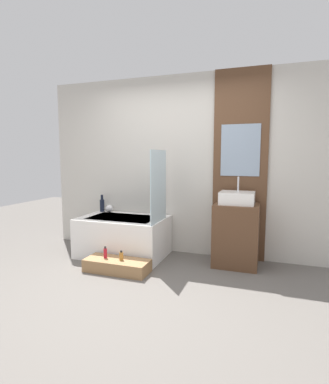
% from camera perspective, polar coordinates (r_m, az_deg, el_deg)
% --- Properties ---
extents(ground_plane, '(12.00, 12.00, 0.00)m').
position_cam_1_polar(ground_plane, '(3.28, -5.51, -19.17)').
color(ground_plane, '#605B56').
extents(wall_tiled_back, '(4.20, 0.06, 2.60)m').
position_cam_1_polar(wall_tiled_back, '(4.44, 2.90, 5.04)').
color(wall_tiled_back, beige).
rests_on(wall_tiled_back, ground_plane).
extents(wall_wood_accent, '(0.73, 0.04, 2.60)m').
position_cam_1_polar(wall_wood_accent, '(4.22, 14.17, 4.96)').
color(wall_wood_accent, brown).
rests_on(wall_wood_accent, ground_plane).
extents(bathtub, '(1.23, 0.80, 0.56)m').
position_cam_1_polar(bathtub, '(4.43, -7.87, -8.34)').
color(bathtub, white).
rests_on(bathtub, ground_plane).
extents(glass_shower_screen, '(0.01, 0.57, 0.96)m').
position_cam_1_polar(glass_shower_screen, '(3.98, -1.14, 1.11)').
color(glass_shower_screen, silver).
rests_on(glass_shower_screen, bathtub).
extents(wooden_step_bench, '(0.82, 0.33, 0.16)m').
position_cam_1_polar(wooden_step_bench, '(3.90, -9.02, -13.66)').
color(wooden_step_bench, '#997047').
rests_on(wooden_step_bench, ground_plane).
extents(vanity_cabinet, '(0.57, 0.49, 0.82)m').
position_cam_1_polar(vanity_cabinet, '(4.09, 13.47, -7.93)').
color(vanity_cabinet, brown).
rests_on(vanity_cabinet, ground_plane).
extents(sink, '(0.44, 0.36, 0.35)m').
position_cam_1_polar(sink, '(3.99, 13.66, -1.09)').
color(sink, white).
rests_on(sink, vanity_cabinet).
extents(vase_tall_dark, '(0.07, 0.07, 0.27)m').
position_cam_1_polar(vase_tall_dark, '(4.87, -11.80, -2.38)').
color(vase_tall_dark, black).
rests_on(vase_tall_dark, bathtub).
extents(vase_round_light, '(0.12, 0.12, 0.12)m').
position_cam_1_polar(vase_round_light, '(4.79, -10.45, -3.12)').
color(vase_round_light, white).
rests_on(vase_round_light, bathtub).
extents(bottle_soap_primary, '(0.04, 0.04, 0.15)m').
position_cam_1_polar(bottle_soap_primary, '(3.93, -11.21, -11.31)').
color(bottle_soap_primary, '#B21928').
rests_on(bottle_soap_primary, wooden_step_bench).
extents(bottle_soap_secondary, '(0.05, 0.05, 0.12)m').
position_cam_1_polar(bottle_soap_secondary, '(3.83, -8.23, -11.94)').
color(bottle_soap_secondary, '#B2752D').
rests_on(bottle_soap_secondary, wooden_step_bench).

